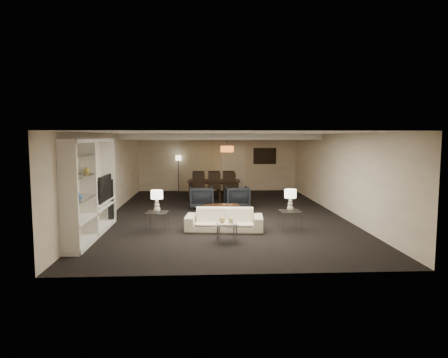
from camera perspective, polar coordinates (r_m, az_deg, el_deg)
floor at (r=12.48m, az=0.00°, el=-5.03°), size 11.00×11.00×0.00m
ceiling at (r=12.25m, az=0.00°, el=6.52°), size 7.00×11.00×0.02m
wall_back at (r=17.78m, az=-0.90°, el=2.33°), size 7.00×0.02×2.50m
wall_front at (r=6.86m, az=2.33°, el=-3.55°), size 7.00×0.02×2.50m
wall_left at (r=12.62m, az=-16.08°, el=0.59°), size 0.02×11.00×2.50m
wall_right at (r=12.96m, az=15.65°, el=0.74°), size 0.02×11.00×2.50m
ceiling_soffit at (r=15.75m, az=-0.65°, el=6.04°), size 7.00×4.00×0.20m
curtains at (r=17.70m, az=-3.80°, el=2.14°), size 1.50×0.12×2.40m
door at (r=17.81m, az=1.36°, el=1.69°), size 0.90×0.05×2.10m
painting at (r=17.92m, az=5.84°, el=3.29°), size 0.95×0.04×0.65m
media_unit at (r=10.08m, az=-18.36°, el=-1.22°), size 0.38×3.40×2.35m
pendant_light at (r=15.77m, az=0.45°, el=4.30°), size 0.52×0.52×0.24m
sofa at (r=10.25m, az=0.02°, el=-5.84°), size 2.02×0.96×0.57m
coffee_table at (r=11.83m, az=-0.37°, el=-4.69°), size 1.14×0.74×0.38m
armchair_left at (r=13.47m, az=-3.25°, el=-2.65°), size 0.80×0.82×0.73m
armchair_right at (r=13.51m, az=1.85°, el=-2.62°), size 0.85×0.87×0.73m
side_table_left at (r=10.31m, az=-9.51°, el=-6.05°), size 0.60×0.60×0.50m
side_table_right at (r=10.48m, az=9.40°, el=-5.85°), size 0.58×0.58×0.50m
table_lamp_left at (r=10.21m, az=-9.56°, el=-3.15°), size 0.31×0.31×0.55m
table_lamp_right at (r=10.38m, az=9.45°, el=-3.00°), size 0.34×0.34×0.55m
marble_table at (r=9.19m, az=0.38°, el=-7.62°), size 0.48×0.48×0.45m
gold_gourd_a at (r=9.12m, az=-0.25°, el=-5.83°), size 0.14×0.14×0.14m
gold_gourd_b at (r=9.13m, az=1.01°, el=-5.87°), size 0.13×0.13×0.13m
television at (r=10.73m, az=-17.23°, el=-1.27°), size 1.15×0.15×0.66m
vase_blue at (r=9.09m, az=-20.09°, el=-2.26°), size 0.15×0.15×0.16m
vase_amber at (r=9.68m, az=-19.03°, el=1.23°), size 0.15×0.15×0.16m
floor_speaker at (r=11.48m, az=-15.87°, el=-3.11°), size 0.14×0.14×1.23m
dining_table at (r=15.56m, az=-1.44°, el=-1.51°), size 2.07×1.24×0.71m
chair_nl at (r=14.89m, az=-3.68°, el=-1.20°), size 0.50×0.50×1.05m
chair_nm at (r=14.89m, az=-1.38°, el=-1.19°), size 0.49×0.49×1.05m
chair_nr at (r=14.92m, az=0.93°, el=-1.17°), size 0.52×0.52×1.05m
chair_fl at (r=16.18m, az=-3.62°, el=-0.62°), size 0.49×0.49×1.05m
chair_fm at (r=16.18m, az=-1.50°, el=-0.61°), size 0.51×0.51×1.05m
chair_fr at (r=16.21m, az=0.62°, el=-0.60°), size 0.50×0.50×1.05m
floor_lamp at (r=17.54m, az=-6.52°, el=0.76°), size 0.28×0.28×1.59m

